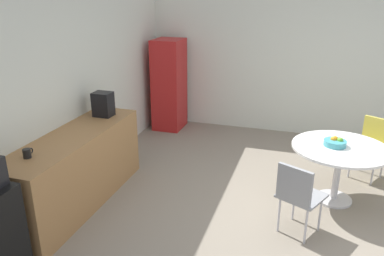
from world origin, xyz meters
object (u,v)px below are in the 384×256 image
at_px(chair_gray, 298,192).
at_px(mug_white, 27,153).
at_px(fruit_bowl, 335,142).
at_px(coffee_maker, 103,104).
at_px(round_table, 339,157).
at_px(locker_cabinet, 169,85).
at_px(chair_yellow, 373,141).

relative_size(chair_gray, mug_white, 6.43).
bearing_deg(fruit_bowl, coffee_maker, 95.62).
bearing_deg(coffee_maker, mug_white, 177.82).
height_order(chair_gray, fruit_bowl, fruit_bowl).
bearing_deg(mug_white, round_table, -60.98).
bearing_deg(coffee_maker, locker_cabinet, -2.63).
relative_size(fruit_bowl, coffee_maker, 0.82).
distance_m(round_table, mug_white, 3.50).
relative_size(round_table, chair_gray, 1.37).
bearing_deg(locker_cabinet, chair_gray, -138.60).
distance_m(locker_cabinet, chair_gray, 3.73).
relative_size(locker_cabinet, chair_yellow, 1.98).
relative_size(locker_cabinet, coffee_maker, 5.14).
distance_m(locker_cabinet, fruit_bowl, 3.40).
xyz_separation_m(chair_yellow, coffee_maker, (-1.14, 3.47, 0.54)).
bearing_deg(fruit_bowl, chair_yellow, -32.64).
height_order(fruit_bowl, mug_white, mug_white).
xyz_separation_m(chair_gray, mug_white, (-0.80, 2.61, 0.43)).
height_order(chair_yellow, fruit_bowl, fruit_bowl).
distance_m(round_table, coffee_maker, 3.04).
distance_m(chair_yellow, coffee_maker, 3.69).
distance_m(chair_yellow, fruit_bowl, 1.04).
relative_size(chair_gray, coffee_maker, 2.59).
relative_size(chair_yellow, fruit_bowl, 3.16).
height_order(round_table, chair_gray, chair_gray).
bearing_deg(chair_gray, round_table, -26.00).
bearing_deg(mug_white, chair_gray, -72.92).
distance_m(chair_gray, mug_white, 2.77).
relative_size(round_table, fruit_bowl, 4.33).
bearing_deg(fruit_bowl, chair_gray, 157.95).
xyz_separation_m(chair_gray, fruit_bowl, (0.90, -0.36, 0.24)).
bearing_deg(coffee_maker, round_table, -84.75).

